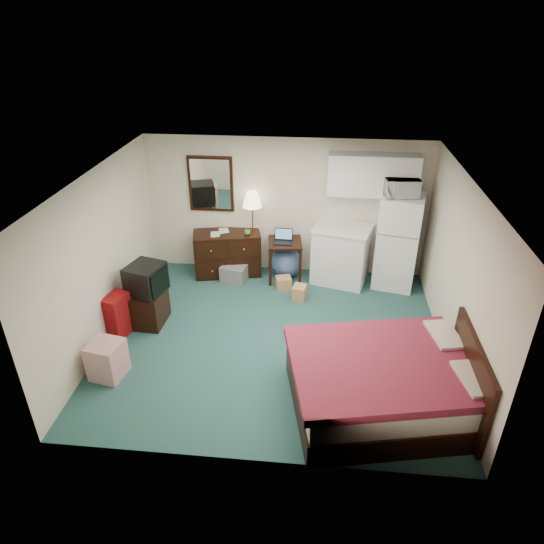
# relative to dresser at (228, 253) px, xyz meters

# --- Properties ---
(floor) EXTENTS (5.00, 4.50, 0.01)m
(floor) POSITION_rel_dresser_xyz_m (1.06, -1.98, -0.41)
(floor) COLOR #1F4741
(floor) RESTS_ON ground
(ceiling) EXTENTS (5.00, 4.50, 0.01)m
(ceiling) POSITION_rel_dresser_xyz_m (1.06, -1.98, 2.09)
(ceiling) COLOR beige
(ceiling) RESTS_ON walls
(walls) EXTENTS (5.01, 4.51, 2.50)m
(walls) POSITION_rel_dresser_xyz_m (1.06, -1.98, 0.84)
(walls) COLOR beige
(walls) RESTS_ON floor
(mirror) EXTENTS (0.80, 0.06, 1.00)m
(mirror) POSITION_rel_dresser_xyz_m (-0.29, 0.24, 1.24)
(mirror) COLOR white
(mirror) RESTS_ON walls
(upper_cabinets) EXTENTS (1.50, 0.35, 0.70)m
(upper_cabinets) POSITION_rel_dresser_xyz_m (2.51, 0.10, 1.54)
(upper_cabinets) COLOR white
(upper_cabinets) RESTS_ON walls
(headboard) EXTENTS (0.06, 1.56, 1.00)m
(headboard) POSITION_rel_dresser_xyz_m (3.52, -3.24, 0.14)
(headboard) COLOR black
(headboard) RESTS_ON walls
(dresser) EXTENTS (1.29, 0.79, 0.82)m
(dresser) POSITION_rel_dresser_xyz_m (0.00, 0.00, 0.00)
(dresser) COLOR black
(dresser) RESTS_ON floor
(floor_lamp) EXTENTS (0.39, 0.39, 1.59)m
(floor_lamp) POSITION_rel_dresser_xyz_m (0.47, 0.07, 0.38)
(floor_lamp) COLOR gold
(floor_lamp) RESTS_ON floor
(desk) EXTENTS (0.65, 0.65, 0.75)m
(desk) POSITION_rel_dresser_xyz_m (1.07, -0.10, -0.04)
(desk) COLOR black
(desk) RESTS_ON floor
(exercise_ball) EXTENTS (0.59, 0.59, 0.58)m
(exercise_ball) POSITION_rel_dresser_xyz_m (1.09, -0.02, -0.12)
(exercise_ball) COLOR #385083
(exercise_ball) RESTS_ON floor
(kitchen_counter) EXTENTS (1.08, 0.93, 1.01)m
(kitchen_counter) POSITION_rel_dresser_xyz_m (2.07, -0.07, 0.10)
(kitchen_counter) COLOR white
(kitchen_counter) RESTS_ON floor
(fridge) EXTENTS (0.82, 0.82, 1.68)m
(fridge) POSITION_rel_dresser_xyz_m (3.03, -0.10, 0.43)
(fridge) COLOR white
(fridge) RESTS_ON floor
(bed) EXTENTS (2.50, 2.12, 0.70)m
(bed) POSITION_rel_dresser_xyz_m (2.54, -3.24, -0.06)
(bed) COLOR maroon
(bed) RESTS_ON floor
(tv_stand) EXTENTS (0.58, 0.63, 0.55)m
(tv_stand) POSITION_rel_dresser_xyz_m (-0.98, -1.73, -0.14)
(tv_stand) COLOR black
(tv_stand) RESTS_ON floor
(suitcase) EXTENTS (0.36, 0.47, 0.68)m
(suitcase) POSITION_rel_dresser_xyz_m (-1.30, -2.08, -0.07)
(suitcase) COLOR #670A0C
(suitcase) RESTS_ON floor
(retail_box) EXTENTS (0.49, 0.49, 0.52)m
(retail_box) POSITION_rel_dresser_xyz_m (-1.10, -3.01, -0.15)
(retail_box) COLOR silver
(retail_box) RESTS_ON floor
(file_bin) EXTENTS (0.50, 0.42, 0.31)m
(file_bin) POSITION_rel_dresser_xyz_m (0.16, -0.31, -0.26)
(file_bin) COLOR slate
(file_bin) RESTS_ON floor
(cardboard_box_a) EXTENTS (0.31, 0.28, 0.22)m
(cardboard_box_a) POSITION_rel_dresser_xyz_m (1.08, -0.47, -0.30)
(cardboard_box_a) COLOR #A06D4D
(cardboard_box_a) RESTS_ON floor
(cardboard_box_b) EXTENTS (0.26, 0.29, 0.25)m
(cardboard_box_b) POSITION_rel_dresser_xyz_m (1.38, -0.79, -0.29)
(cardboard_box_b) COLOR #A06D4D
(cardboard_box_b) RESTS_ON floor
(laptop) EXTENTS (0.33, 0.27, 0.22)m
(laptop) POSITION_rel_dresser_xyz_m (1.04, -0.16, 0.45)
(laptop) COLOR black
(laptop) RESTS_ON desk
(crt_tv) EXTENTS (0.63, 0.66, 0.46)m
(crt_tv) POSITION_rel_dresser_xyz_m (-0.93, -1.72, 0.37)
(crt_tv) COLOR black
(crt_tv) RESTS_ON tv_stand
(microwave) EXTENTS (0.58, 0.37, 0.37)m
(microwave) POSITION_rel_dresser_xyz_m (2.96, -0.13, 1.45)
(microwave) COLOR white
(microwave) RESTS_ON fridge
(book_a) EXTENTS (0.17, 0.05, 0.23)m
(book_a) POSITION_rel_dresser_xyz_m (-0.27, -0.11, 0.52)
(book_a) COLOR #A06D4D
(book_a) RESTS_ON dresser
(book_b) EXTENTS (0.17, 0.08, 0.23)m
(book_b) POSITION_rel_dresser_xyz_m (-0.14, 0.03, 0.52)
(book_b) COLOR #A06D4D
(book_b) RESTS_ON dresser
(mug) EXTENTS (0.14, 0.12, 0.11)m
(mug) POSITION_rel_dresser_xyz_m (0.39, -0.04, 0.47)
(mug) COLOR #559D3C
(mug) RESTS_ON dresser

